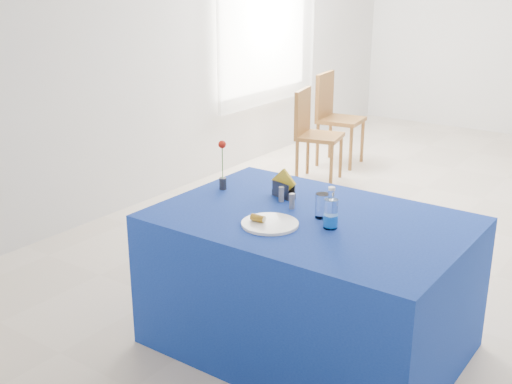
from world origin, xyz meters
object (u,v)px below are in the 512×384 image
(plate, at_px, (270,224))
(water_bottle, at_px, (331,215))
(chair_win_a, at_px, (312,128))
(chair_win_b, at_px, (334,112))
(blue_table, at_px, (309,282))

(plate, distance_m, water_bottle, 0.31)
(chair_win_a, bearing_deg, chair_win_b, -2.85)
(plate, relative_size, water_bottle, 1.35)
(chair_win_b, bearing_deg, chair_win_a, -177.56)
(blue_table, xyz_separation_m, water_bottle, (0.16, -0.08, 0.45))
(blue_table, height_order, water_bottle, water_bottle)
(chair_win_b, bearing_deg, plate, -164.11)
(plate, relative_size, chair_win_a, 0.32)
(blue_table, bearing_deg, chair_win_a, 120.50)
(water_bottle, bearing_deg, chair_win_b, 118.54)
(water_bottle, bearing_deg, plate, -151.36)
(plate, xyz_separation_m, water_bottle, (0.27, 0.15, 0.06))
(blue_table, relative_size, chair_win_a, 1.77)
(water_bottle, height_order, chair_win_b, water_bottle)
(plate, xyz_separation_m, blue_table, (0.11, 0.22, -0.39))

